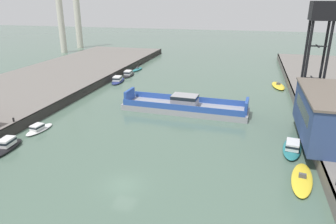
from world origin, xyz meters
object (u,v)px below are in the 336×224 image
moored_boat_upstream_a (292,147)px  moored_boat_mid_right (137,69)px  chain_ferry (185,106)px  moored_boat_mid_left (118,80)px  moored_boat_near_right (278,86)px  moored_boat_far_right (39,129)px  moored_boat_upstream_b (6,146)px  moored_boat_near_left (128,74)px  smokestack_distant_b (59,0)px  moored_boat_far_left (302,179)px  smokestack_distant_a (77,11)px  crane_tower (321,23)px

moored_boat_upstream_a → moored_boat_mid_right: bearing=131.7°
chain_ferry → moored_boat_mid_left: chain_ferry is taller
moored_boat_near_right → moored_boat_far_right: bearing=-135.3°
moored_boat_upstream_a → moored_boat_upstream_b: 39.84m
moored_boat_near_left → moored_boat_far_right: bearing=-88.9°
moored_boat_near_right → moored_boat_upstream_b: 59.58m
moored_boat_upstream_b → smokestack_distant_b: bearing=117.6°
moored_boat_upstream_a → moored_boat_upstream_b: (-38.52, -10.18, 0.02)m
smokestack_distant_b → moored_boat_mid_left: bearing=-44.0°
moored_boat_upstream_b → moored_boat_near_left: bearing=90.7°
moored_boat_near_right → moored_boat_upstream_a: bearing=-90.5°
moored_boat_mid_right → moored_boat_far_left: size_ratio=0.72×
moored_boat_near_right → moored_boat_far_left: size_ratio=0.96×
moored_boat_mid_left → moored_boat_upstream_a: (39.02, -29.14, -0.02)m
moored_boat_mid_left → moored_boat_far_left: 54.05m
smokestack_distant_a → smokestack_distant_b: smokestack_distant_b is taller
moored_boat_near_left → smokestack_distant_a: bearing=132.2°
chain_ferry → smokestack_distant_b: (-61.67, 56.27, 18.84)m
smokestack_distant_b → smokestack_distant_a: bearing=92.7°
moored_boat_far_left → smokestack_distant_b: 112.05m
moored_boat_near_right → moored_boat_upstream_b: size_ratio=1.15×
crane_tower → smokestack_distant_a: bearing=141.8°
moored_boat_mid_right → moored_boat_far_left: moored_boat_mid_right is taller
chain_ferry → moored_boat_upstream_a: 21.48m
smokestack_distant_a → moored_boat_near_right: bearing=-30.2°
moored_boat_mid_left → moored_boat_upstream_b: size_ratio=1.12×
moored_boat_upstream_a → crane_tower: size_ratio=0.44×
crane_tower → chain_ferry: bearing=-170.7°
moored_boat_near_right → crane_tower: bearing=-79.2°
moored_boat_mid_right → moored_boat_upstream_a: 58.86m
moored_boat_far_left → smokestack_distant_b: (-79.82, 76.16, 19.59)m
moored_boat_mid_left → moored_boat_upstream_b: bearing=-89.3°
moored_boat_near_right → moored_boat_mid_right: 40.46m
moored_boat_mid_right → moored_boat_far_right: (0.80, -47.21, 0.16)m
moored_boat_near_left → moored_boat_far_left: moored_boat_near_left is taller
moored_boat_upstream_a → smokestack_distant_a: smokestack_distant_a is taller
moored_boat_upstream_a → crane_tower: 22.45m
crane_tower → smokestack_distant_b: bearing=147.8°
moored_boat_far_right → crane_tower: size_ratio=0.32×
chain_ferry → smokestack_distant_a: bearing=131.7°
moored_boat_mid_left → moored_boat_far_right: moored_boat_mid_left is taller
moored_boat_far_right → moored_boat_near_right: bearing=44.7°
moored_boat_upstream_b → smokestack_distant_b: (-40.99, 78.40, 19.26)m
moored_boat_mid_left → smokestack_distant_b: 59.47m
moored_boat_upstream_a → moored_boat_mid_left: bearing=143.2°
moored_boat_mid_left → moored_boat_mid_right: (-0.15, 14.79, -0.31)m
chain_ferry → moored_boat_near_left: (-21.28, 24.61, -0.44)m
moored_boat_mid_left → moored_boat_near_left: bearing=90.7°
moored_boat_far_left → chain_ferry: bearing=132.4°
chain_ferry → smokestack_distant_a: smokestack_distant_a is taller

